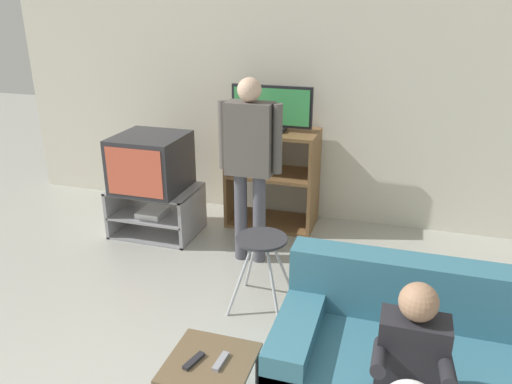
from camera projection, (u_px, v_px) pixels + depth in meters
The scene contains 12 objects.
wall_back at pixel (307, 92), 4.88m from camera, with size 6.40×0.06×2.60m.
tv_stand at pixel (156, 211), 4.83m from camera, with size 0.80×0.58×0.46m.
television_main at pixel (151, 163), 4.64m from camera, with size 0.62×0.63×0.52m.
media_shelf at pixel (273, 177), 4.94m from camera, with size 0.86×0.51×0.97m.
television_flat at pixel (272, 110), 4.70m from camera, with size 0.78×0.20×0.43m.
folding_stool at pixel (262, 249), 3.58m from camera, with size 0.41×0.45×0.56m.
snack_table at pixel (210, 368), 2.61m from camera, with size 0.45×0.45×0.38m.
remote_control_black at pixel (194, 361), 2.58m from camera, with size 0.04×0.14×0.02m, color #232328.
remote_control_white at pixel (221, 361), 2.58m from camera, with size 0.04×0.14×0.02m, color gray.
couch at pixel (452, 376), 2.64m from camera, with size 1.87×0.82×0.79m.
person_standing_adult at pixel (250, 155), 4.06m from camera, with size 0.53×0.20×1.58m.
person_seated_child at pixel (410, 378), 2.17m from camera, with size 0.33×0.43×1.02m.
Camera 1 is at (0.96, -0.94, 2.14)m, focal length 35.00 mm.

